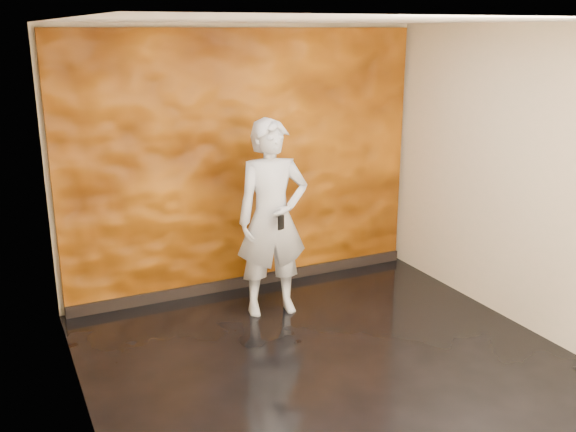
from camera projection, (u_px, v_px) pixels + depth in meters
The scene contains 5 objects.
room at pixel (338, 206), 5.06m from camera, with size 4.02×4.02×2.81m.
feature_wall at pixel (246, 163), 6.76m from camera, with size 3.90×0.06×2.75m, color #C96D11.
baseboard at pixel (249, 281), 7.10m from camera, with size 3.90×0.04×0.12m, color black.
man at pixel (272, 219), 6.23m from camera, with size 0.71×0.46×1.94m, color #ADB3BC.
phone at pixel (281, 223), 5.97m from camera, with size 0.07×0.01×0.14m, color black.
Camera 1 is at (-2.44, -4.23, 2.75)m, focal length 40.00 mm.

